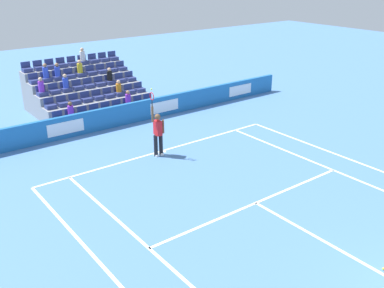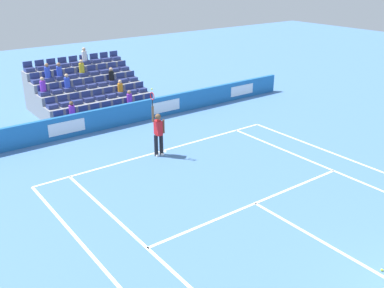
{
  "view_description": "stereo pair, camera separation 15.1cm",
  "coord_description": "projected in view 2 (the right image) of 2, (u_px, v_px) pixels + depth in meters",
  "views": [
    {
      "loc": [
        9.29,
        2.37,
        7.23
      ],
      "look_at": [
        0.2,
        -9.6,
        1.1
      ],
      "focal_mm": 41.17,
      "sensor_mm": 36.0,
      "label": 1
    },
    {
      "loc": [
        9.17,
        2.46,
        7.23
      ],
      "look_at": [
        0.2,
        -9.6,
        1.1
      ],
      "focal_mm": 41.17,
      "sensor_mm": 36.0,
      "label": 2
    }
  ],
  "objects": [
    {
      "name": "line_doubles_sideline_right",
      "position": [
        365.0,
        166.0,
        17.08
      ],
      "size": [
        0.1,
        11.89,
        0.01
      ],
      "primitive_type": "cube",
      "color": "white",
      "rests_on": "ground"
    },
    {
      "name": "line_service",
      "position": [
        255.0,
        203.0,
        14.38
      ],
      "size": [
        8.23,
        0.1,
        0.01
      ],
      "primitive_type": "cube",
      "color": "white",
      "rests_on": "ground"
    },
    {
      "name": "stadium_stand",
      "position": [
        87.0,
        93.0,
        23.68
      ],
      "size": [
        5.58,
        4.75,
        3.01
      ],
      "color": "gray",
      "rests_on": "ground"
    },
    {
      "name": "loose_tennis_ball",
      "position": [
        382.0,
        270.0,
        11.19
      ],
      "size": [
        0.07,
        0.07,
        0.07
      ],
      "primitive_type": "sphere",
      "color": "#D1E533",
      "rests_on": "ground"
    },
    {
      "name": "sponsor_barrier",
      "position": [
        119.0,
        116.0,
        21.15
      ],
      "size": [
        21.16,
        0.22,
        1.02
      ],
      "color": "#1E66AD",
      "rests_on": "ground"
    },
    {
      "name": "line_singles_sideline_right",
      "position": [
        344.0,
        175.0,
        16.32
      ],
      "size": [
        0.1,
        11.89,
        0.01
      ],
      "primitive_type": "cube",
      "color": "white",
      "rests_on": "ground"
    },
    {
      "name": "line_centre_mark",
      "position": [
        165.0,
        151.0,
        18.38
      ],
      "size": [
        0.1,
        0.2,
        0.01
      ],
      "primitive_type": "cube",
      "color": "white",
      "rests_on": "ground"
    },
    {
      "name": "line_singles_sideline_left",
      "position": [
        156.0,
        256.0,
        11.77
      ],
      "size": [
        0.1,
        11.89,
        0.01
      ],
      "primitive_type": "cube",
      "color": "white",
      "rests_on": "ground"
    },
    {
      "name": "tennis_player",
      "position": [
        158.0,
        133.0,
        17.64
      ],
      "size": [
        0.53,
        0.37,
        2.85
      ],
      "color": "black",
      "rests_on": "ground"
    },
    {
      "name": "line_centre_service",
      "position": [
        338.0,
        250.0,
        12.01
      ],
      "size": [
        0.1,
        6.4,
        0.01
      ],
      "primitive_type": "cube",
      "color": "white",
      "rests_on": "ground"
    },
    {
      "name": "line_baseline",
      "position": [
        163.0,
        151.0,
        18.46
      ],
      "size": [
        10.97,
        0.1,
        0.01
      ],
      "primitive_type": "cube",
      "color": "white",
      "rests_on": "ground"
    },
    {
      "name": "line_doubles_sideline_left",
      "position": [
        110.0,
        276.0,
        11.01
      ],
      "size": [
        0.1,
        11.89,
        0.01
      ],
      "primitive_type": "cube",
      "color": "white",
      "rests_on": "ground"
    }
  ]
}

